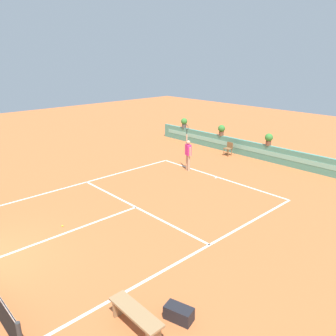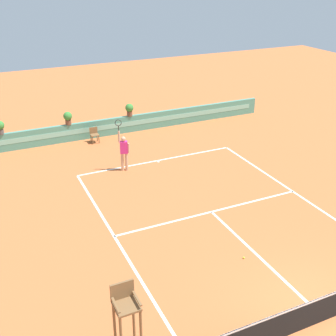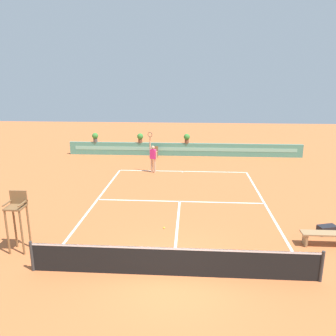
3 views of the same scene
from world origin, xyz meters
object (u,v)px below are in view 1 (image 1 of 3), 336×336
object	(u,v)px
potted_plant_left	(221,129)
potted_plant_centre	(269,139)
tennis_ball_near_baseline	(62,226)
potted_plant_far_left	(184,122)
bench_courtside	(136,315)
tennis_player	(188,152)
gear_bag	(179,313)
ball_kid_chair	(229,148)

from	to	relation	value
potted_plant_left	potted_plant_centre	bearing A→B (deg)	0.00
tennis_ball_near_baseline	potted_plant_left	xyz separation A→B (m)	(-2.88, 13.09, 1.38)
potted_plant_far_left	bench_courtside	bearing A→B (deg)	-48.95
bench_courtside	potted_plant_far_left	world-z (taller)	potted_plant_far_left
tennis_player	tennis_ball_near_baseline	distance (m)	8.41
bench_courtside	gear_bag	world-z (taller)	bench_courtside
ball_kid_chair	tennis_player	world-z (taller)	tennis_player
tennis_player	potted_plant_centre	bearing A→B (deg)	66.85
tennis_player	potted_plant_left	distance (m)	5.10
tennis_player	tennis_ball_near_baseline	bearing A→B (deg)	-80.71
tennis_ball_near_baseline	potted_plant_far_left	world-z (taller)	potted_plant_far_left
tennis_player	potted_plant_left	size ratio (longest dim) A/B	3.57
potted_plant_far_left	potted_plant_centre	distance (m)	7.15
ball_kid_chair	potted_plant_centre	xyz separation A→B (m)	(2.38, 0.73, 0.93)
ball_kid_chair	potted_plant_centre	bearing A→B (deg)	17.09
ball_kid_chair	gear_bag	size ratio (longest dim) A/B	1.21
tennis_ball_near_baseline	potted_plant_centre	world-z (taller)	potted_plant_centre
potted_plant_far_left	potted_plant_left	world-z (taller)	same
bench_courtside	potted_plant_far_left	bearing A→B (deg)	131.05
gear_bag	potted_plant_centre	xyz separation A→B (m)	(-5.62, 13.16, 1.23)
gear_bag	potted_plant_far_left	distance (m)	18.38
tennis_ball_near_baseline	potted_plant_centre	bearing A→B (deg)	86.82
bench_courtside	tennis_player	world-z (taller)	tennis_player
bench_courtside	potted_plant_centre	xyz separation A→B (m)	(-5.13, 14.10, 1.04)
potted_plant_centre	bench_courtside	bearing A→B (deg)	-70.02
potted_plant_far_left	potted_plant_centre	xyz separation A→B (m)	(7.15, 0.00, 0.00)
potted_plant_left	tennis_ball_near_baseline	bearing A→B (deg)	-77.60
ball_kid_chair	gear_bag	world-z (taller)	ball_kid_chair
potted_plant_left	potted_plant_far_left	bearing A→B (deg)	180.00
potted_plant_centre	potted_plant_left	xyz separation A→B (m)	(-3.60, 0.00, 0.00)
ball_kid_chair	potted_plant_centre	world-z (taller)	potted_plant_centre
potted_plant_far_left	ball_kid_chair	bearing A→B (deg)	-8.72
tennis_player	potted_plant_far_left	size ratio (longest dim) A/B	3.57
bench_courtside	gear_bag	bearing A→B (deg)	62.44
ball_kid_chair	potted_plant_left	size ratio (longest dim) A/B	1.17
ball_kid_chair	tennis_player	distance (m)	4.17
tennis_ball_near_baseline	ball_kid_chair	bearing A→B (deg)	97.63
gear_bag	tennis_player	bearing A→B (deg)	132.79
potted_plant_left	bench_courtside	bearing A→B (deg)	-58.23
bench_courtside	ball_kid_chair	bearing A→B (deg)	119.32
tennis_player	potted_plant_far_left	xyz separation A→B (m)	(-5.08, 4.85, 0.36)
tennis_ball_near_baseline	potted_plant_far_left	distance (m)	14.64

